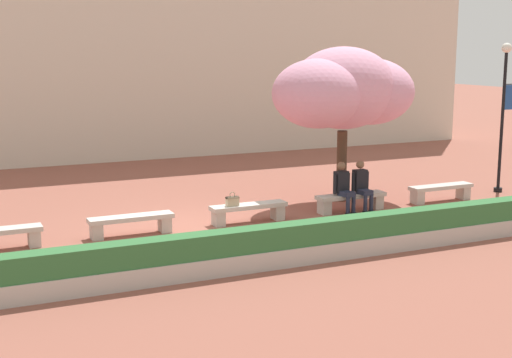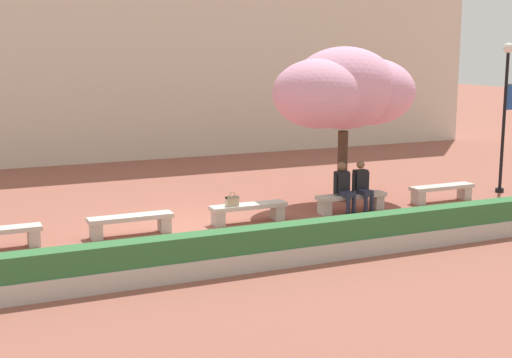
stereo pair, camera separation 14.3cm
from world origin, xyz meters
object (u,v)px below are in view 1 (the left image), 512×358
stone_bench_near_east (249,210)px  person_seated_right (362,184)px  stone_bench_center (131,222)px  handbag (232,201)px  cherry_tree_main (344,91)px  stone_bench_far_east (441,190)px  person_seated_left (343,185)px  stone_bench_east_end (351,199)px  lamp_post_with_banner (504,104)px

stone_bench_near_east → person_seated_right: (3.14, -0.05, 0.39)m
stone_bench_center → stone_bench_near_east: (2.86, 0.00, 0.00)m
handbag → cherry_tree_main: bearing=17.7°
stone_bench_far_east → cherry_tree_main: 3.78m
person_seated_left → person_seated_right: size_ratio=1.00×
stone_bench_far_east → stone_bench_east_end: bearing=180.0°
stone_bench_east_end → lamp_post_with_banner: (5.22, 0.34, 2.24)m
stone_bench_far_east → person_seated_left: bearing=-179.0°
stone_bench_center → stone_bench_east_end: 5.71m
stone_bench_near_east → handbag: 0.51m
cherry_tree_main → person_seated_right: bearing=-98.2°
person_seated_right → cherry_tree_main: (0.18, 1.22, 2.29)m
stone_bench_near_east → person_seated_right: bearing=-1.0°
person_seated_right → handbag: size_ratio=3.81×
person_seated_left → cherry_tree_main: size_ratio=0.31×
stone_bench_center → stone_bench_east_end: (5.71, 0.00, 0.00)m
stone_bench_east_end → stone_bench_far_east: 2.86m
handbag → cherry_tree_main: 4.61m
person_seated_left → handbag: 3.02m
stone_bench_center → cherry_tree_main: 6.83m
person_seated_right → person_seated_left: bearing=179.9°
stone_bench_far_east → cherry_tree_main: cherry_tree_main is taller
stone_bench_east_end → person_seated_left: (-0.27, -0.05, 0.39)m
stone_bench_east_end → lamp_post_with_banner: size_ratio=0.45×
stone_bench_near_east → stone_bench_far_east: 5.71m
lamp_post_with_banner → stone_bench_center: bearing=-178.2°
stone_bench_center → person_seated_right: 6.01m
stone_bench_center → lamp_post_with_banner: 11.17m
handbag → stone_bench_east_end: bearing=0.5°
person_seated_right → handbag: person_seated_right is taller
person_seated_right → cherry_tree_main: 2.60m
stone_bench_near_east → person_seated_left: size_ratio=1.47×
stone_bench_center → stone_bench_far_east: same height
handbag → stone_bench_far_east: bearing=0.2°
handbag → lamp_post_with_banner: size_ratio=0.08×
person_seated_right → lamp_post_with_banner: (4.94, 0.40, 1.84)m
stone_bench_far_east → person_seated_right: bearing=-178.8°
stone_bench_near_east → stone_bench_east_end: (2.86, 0.00, 0.00)m
cherry_tree_main → lamp_post_with_banner: (4.77, -0.83, -0.44)m
stone_bench_east_end → lamp_post_with_banner: 5.69m
handbag → lamp_post_with_banner: 8.74m
cherry_tree_main → lamp_post_with_banner: bearing=-9.8°
stone_bench_east_end → cherry_tree_main: size_ratio=0.45×
stone_bench_near_east → person_seated_left: (2.59, -0.05, 0.39)m
stone_bench_near_east → person_seated_left: bearing=-1.2°
person_seated_left → lamp_post_with_banner: 5.80m
stone_bench_east_end → stone_bench_center: bearing=180.0°
stone_bench_near_east → lamp_post_with_banner: 8.39m
stone_bench_near_east → cherry_tree_main: size_ratio=0.45×
person_seated_left → lamp_post_with_banner: bearing=4.1°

